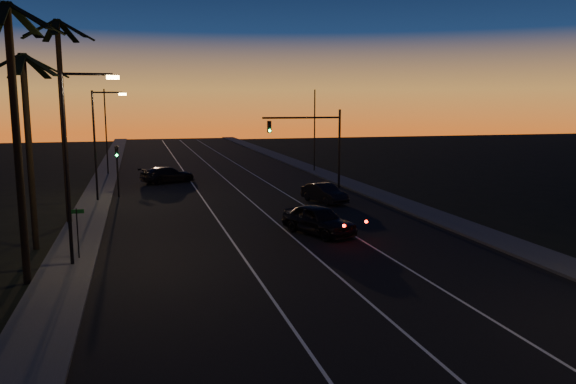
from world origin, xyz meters
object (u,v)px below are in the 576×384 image
object	(u,v)px
signal_mast	(314,135)
lead_car	(319,220)
right_car	(324,193)
cross_car	(168,175)

from	to	relation	value
signal_mast	lead_car	xyz separation A→B (m)	(-4.99, -16.64, -3.92)
signal_mast	right_car	distance (m)	8.00
lead_car	right_car	world-z (taller)	lead_car
signal_mast	cross_car	distance (m)	14.88
lead_car	cross_car	distance (m)	25.06
right_car	cross_car	world-z (taller)	cross_car
right_car	cross_car	distance (m)	17.89
right_car	lead_car	bearing A→B (deg)	-110.47
lead_car	cross_car	world-z (taller)	lead_car
signal_mast	right_car	world-z (taller)	signal_mast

